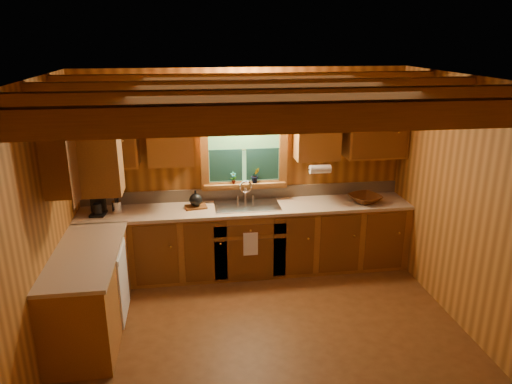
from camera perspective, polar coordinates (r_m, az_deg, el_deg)
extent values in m
plane|color=#5C3416|center=(5.07, 1.36, -17.56)|extent=(4.20, 4.20, 0.00)
plane|color=brown|center=(4.13, 1.63, 13.14)|extent=(4.20, 4.20, 0.00)
plane|color=brown|center=(6.22, -1.45, 2.71)|extent=(4.20, 0.00, 4.20)
plane|color=brown|center=(2.81, 8.32, -18.37)|extent=(4.20, 0.00, 4.20)
plane|color=brown|center=(4.60, -25.37, -4.87)|extent=(0.00, 3.80, 3.80)
plane|color=brown|center=(5.20, 24.96, -2.22)|extent=(0.00, 3.80, 3.80)
cube|color=brown|center=(2.98, 5.59, 8.91)|extent=(4.20, 0.14, 0.18)
cube|color=brown|center=(3.75, 2.67, 10.91)|extent=(4.20, 0.14, 0.18)
cube|color=brown|center=(4.53, 0.74, 12.20)|extent=(4.20, 0.14, 0.18)
cube|color=brown|center=(5.32, -0.63, 13.11)|extent=(4.20, 0.14, 0.18)
cube|color=brown|center=(6.23, -1.05, -5.79)|extent=(4.20, 0.62, 0.86)
cube|color=brown|center=(5.31, -19.37, -11.45)|extent=(0.62, 1.60, 0.86)
cube|color=tan|center=(6.06, -1.07, -1.90)|extent=(4.20, 0.66, 0.04)
cube|color=tan|center=(5.11, -19.79, -7.04)|extent=(0.64, 1.60, 0.04)
cube|color=tan|center=(6.30, -1.41, -0.13)|extent=(4.20, 0.02, 0.16)
cube|color=white|center=(5.43, -15.63, -10.37)|extent=(0.02, 0.60, 0.80)
cube|color=brown|center=(5.97, -17.81, 6.51)|extent=(0.78, 0.34, 0.78)
cube|color=brown|center=(5.89, -10.27, 6.95)|extent=(0.55, 0.34, 0.78)
cube|color=brown|center=(6.11, 7.37, 7.48)|extent=(0.55, 0.34, 0.78)
cube|color=brown|center=(6.36, 14.22, 7.50)|extent=(0.78, 0.34, 0.78)
cube|color=brown|center=(5.02, -22.22, 3.90)|extent=(0.34, 1.10, 0.78)
cube|color=brown|center=(6.03, -1.46, 9.03)|extent=(1.12, 0.08, 0.10)
cube|color=brown|center=(6.24, -1.39, 0.85)|extent=(1.12, 0.08, 0.10)
cube|color=brown|center=(6.08, -6.22, 4.68)|extent=(0.10, 0.08, 0.80)
cube|color=brown|center=(6.20, 3.28, 5.02)|extent=(0.10, 0.08, 0.80)
cube|color=#407732|center=(6.15, -1.46, 4.94)|extent=(0.92, 0.01, 0.80)
cube|color=#12342F|center=(6.15, -3.64, 3.21)|extent=(0.42, 0.02, 0.42)
cube|color=#12342F|center=(6.20, 0.77, 3.38)|extent=(0.42, 0.02, 0.42)
cylinder|color=black|center=(6.12, -1.44, 5.07)|extent=(0.92, 0.01, 0.01)
cube|color=brown|center=(6.20, -1.35, 0.91)|extent=(1.06, 0.14, 0.04)
cylinder|color=black|center=(6.00, -1.48, 11.20)|extent=(0.08, 0.03, 0.08)
cylinder|color=black|center=(5.93, -2.38, 11.10)|extent=(0.09, 0.17, 0.08)
cylinder|color=black|center=(5.95, -0.43, 11.15)|extent=(0.09, 0.17, 0.08)
sphere|color=#FFE0A5|center=(5.87, -2.91, 10.34)|extent=(0.13, 0.13, 0.13)
sphere|color=#FFE0A5|center=(5.91, 0.24, 10.41)|extent=(0.13, 0.13, 0.13)
cylinder|color=white|center=(6.03, 7.69, 2.73)|extent=(0.27, 0.11, 0.11)
cube|color=white|center=(5.90, -0.65, -6.27)|extent=(0.18, 0.01, 0.30)
cube|color=silver|center=(6.06, -1.08, -1.64)|extent=(0.82, 0.48, 0.02)
cube|color=#262628|center=(6.06, -2.86, -2.31)|extent=(0.34, 0.40, 0.14)
cube|color=#262628|center=(6.11, 0.69, -2.13)|extent=(0.34, 0.40, 0.14)
cylinder|color=silver|center=(6.19, -1.30, -0.17)|extent=(0.04, 0.04, 0.22)
torus|color=silver|center=(6.10, -1.24, 0.63)|extent=(0.16, 0.02, 0.16)
cube|color=black|center=(6.07, -18.39, -2.50)|extent=(0.17, 0.21, 0.03)
cube|color=black|center=(6.08, -18.42, -0.98)|extent=(0.17, 0.08, 0.29)
cube|color=black|center=(5.96, -18.67, -0.13)|extent=(0.17, 0.19, 0.04)
cylinder|color=black|center=(6.01, -18.51, -1.88)|extent=(0.10, 0.10, 0.12)
cylinder|color=silver|center=(6.06, -16.35, -1.73)|extent=(0.12, 0.12, 0.15)
cylinder|color=black|center=(6.00, -16.64, -0.41)|extent=(0.03, 0.04, 0.21)
cylinder|color=black|center=(6.01, -16.48, -0.37)|extent=(0.01, 0.01, 0.21)
cylinder|color=black|center=(6.02, -16.32, -0.34)|extent=(0.03, 0.04, 0.21)
cylinder|color=black|center=(6.02, -16.20, -0.31)|extent=(0.04, 0.06, 0.21)
cube|color=brown|center=(6.04, -7.21, -1.77)|extent=(0.29, 0.22, 0.02)
sphere|color=black|center=(6.01, -7.25, -0.94)|extent=(0.16, 0.16, 0.16)
cylinder|color=black|center=(5.98, -7.29, 0.00)|extent=(0.03, 0.03, 0.04)
imported|color=#48230C|center=(6.34, 12.94, -0.78)|extent=(0.51, 0.51, 0.10)
imported|color=brown|center=(6.14, -2.73, 1.70)|extent=(0.10, 0.08, 0.16)
imported|color=brown|center=(6.18, -0.07, 2.03)|extent=(0.13, 0.12, 0.20)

